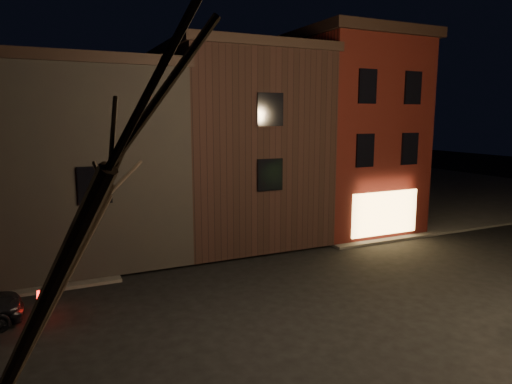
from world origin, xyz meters
The scene contains 5 objects.
ground centered at (0.00, 0.00, 0.00)m, with size 120.00×120.00×0.00m, color black.
sidewalk_far_right centered at (20.00, 20.00, 0.06)m, with size 30.00×30.00×0.12m, color #2D2B28.
corner_building centered at (8.00, 9.47, 5.40)m, with size 6.50×8.50×10.50m.
row_building_a centered at (1.50, 10.50, 4.83)m, with size 7.30×10.30×9.40m.
row_building_b centered at (-5.75, 10.50, 4.33)m, with size 7.80×10.30×8.40m.
Camera 1 is at (-7.41, -12.13, 6.21)m, focal length 32.00 mm.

